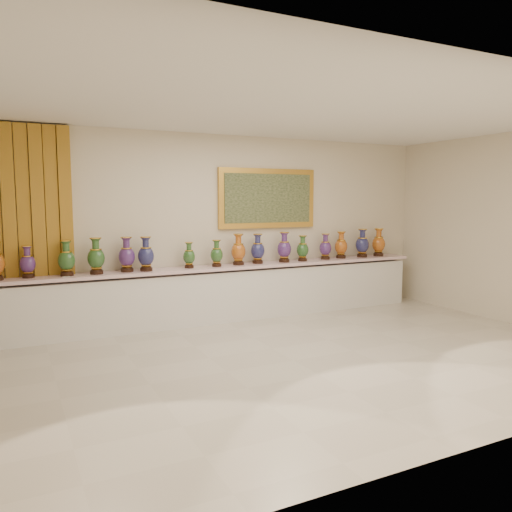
{
  "coord_description": "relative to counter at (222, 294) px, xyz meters",
  "views": [
    {
      "loc": [
        -3.03,
        -5.09,
        1.96
      ],
      "look_at": [
        0.33,
        1.7,
        1.1
      ],
      "focal_mm": 35.0,
      "sensor_mm": 36.0,
      "label": 1
    }
  ],
  "objects": [
    {
      "name": "ground",
      "position": [
        0.0,
        -2.27,
        -0.44
      ],
      "size": [
        8.0,
        8.0,
        0.0
      ],
      "primitive_type": "plane",
      "color": "beige",
      "rests_on": "ground"
    },
    {
      "name": "room",
      "position": [
        -2.4,
        0.17,
        1.14
      ],
      "size": [
        8.0,
        8.0,
        8.0
      ],
      "color": "beige",
      "rests_on": "ground"
    },
    {
      "name": "counter",
      "position": [
        0.0,
        0.0,
        0.0
      ],
      "size": [
        7.28,
        0.48,
        0.9
      ],
      "color": "white",
      "rests_on": "ground"
    },
    {
      "name": "vase_1",
      "position": [
        -2.84,
        0.01,
        0.66
      ],
      "size": [
        0.22,
        0.22,
        0.44
      ],
      "rotation": [
        0.0,
        0.0,
        0.1
      ],
      "color": "black",
      "rests_on": "counter"
    },
    {
      "name": "vase_2",
      "position": [
        -2.35,
        -0.03,
        0.69
      ],
      "size": [
        0.27,
        0.27,
        0.5
      ],
      "rotation": [
        0.0,
        0.0,
        0.2
      ],
      "color": "black",
      "rests_on": "counter"
    },
    {
      "name": "vase_3",
      "position": [
        -1.95,
        -0.04,
        0.7
      ],
      "size": [
        0.32,
        0.32,
        0.52
      ],
      "rotation": [
        0.0,
        0.0,
        0.44
      ],
      "color": "black",
      "rests_on": "counter"
    },
    {
      "name": "vase_4",
      "position": [
        -1.51,
        -0.0,
        0.69
      ],
      "size": [
        0.27,
        0.27,
        0.51
      ],
      "rotation": [
        0.0,
        0.0,
        0.17
      ],
      "color": "black",
      "rests_on": "counter"
    },
    {
      "name": "vase_5",
      "position": [
        -1.24,
        -0.05,
        0.69
      ],
      "size": [
        0.28,
        0.28,
        0.51
      ],
      "rotation": [
        0.0,
        0.0,
        -0.22
      ],
      "color": "black",
      "rests_on": "counter"
    },
    {
      "name": "vase_6",
      "position": [
        -0.56,
        -0.02,
        0.64
      ],
      "size": [
        0.25,
        0.25,
        0.4
      ],
      "rotation": [
        0.0,
        0.0,
        -0.42
      ],
      "color": "black",
      "rests_on": "counter"
    },
    {
      "name": "vase_7",
      "position": [
        -0.12,
        -0.06,
        0.65
      ],
      "size": [
        0.24,
        0.24,
        0.42
      ],
      "rotation": [
        0.0,
        0.0,
        -0.28
      ],
      "color": "black",
      "rests_on": "counter"
    },
    {
      "name": "vase_8",
      "position": [
        0.27,
        -0.03,
        0.69
      ],
      "size": [
        0.25,
        0.25,
        0.51
      ],
      "rotation": [
        0.0,
        0.0,
        -0.05
      ],
      "color": "black",
      "rests_on": "counter"
    },
    {
      "name": "vase_9",
      "position": [
        0.64,
        0.0,
        0.68
      ],
      "size": [
        0.3,
        0.3,
        0.49
      ],
      "rotation": [
        0.0,
        0.0,
        0.43
      ],
      "color": "black",
      "rests_on": "counter"
    },
    {
      "name": "vase_10",
      "position": [
        1.12,
        -0.04,
        0.69
      ],
      "size": [
        0.31,
        0.31,
        0.51
      ],
      "rotation": [
        0.0,
        0.0,
        -0.39
      ],
      "color": "black",
      "rests_on": "counter"
    },
    {
      "name": "vase_11",
      "position": [
        1.48,
        -0.05,
        0.66
      ],
      "size": [
        0.22,
        0.22,
        0.44
      ],
      "rotation": [
        0.0,
        0.0,
        0.05
      ],
      "color": "black",
      "rests_on": "counter"
    },
    {
      "name": "vase_12",
      "position": [
        1.97,
        -0.01,
        0.67
      ],
      "size": [
        0.23,
        0.23,
        0.46
      ],
      "rotation": [
        0.0,
        0.0,
        -0.09
      ],
      "color": "black",
      "rests_on": "counter"
    },
    {
      "name": "vase_13",
      "position": [
        2.33,
        0.01,
        0.68
      ],
      "size": [
        0.28,
        0.28,
        0.49
      ],
      "rotation": [
        0.0,
        0.0,
        -0.27
      ],
      "color": "black",
      "rests_on": "counter"
    },
    {
      "name": "vase_14",
      "position": [
        2.78,
        -0.02,
        0.7
      ],
      "size": [
        0.32,
        0.32,
        0.52
      ],
      "rotation": [
        0.0,
        0.0,
        0.4
      ],
      "color": "black",
      "rests_on": "counter"
    },
    {
      "name": "vase_15",
      "position": [
        3.17,
        -0.02,
        0.7
      ],
      "size": [
        0.32,
        0.32,
        0.52
      ],
      "rotation": [
        0.0,
        0.0,
        0.43
      ],
      "color": "black",
      "rests_on": "counter"
    },
    {
      "name": "label_card",
      "position": [
        -2.37,
        -0.14,
        0.47
      ],
      "size": [
        0.1,
        0.06,
        0.0
      ],
      "primitive_type": "cube",
      "color": "white",
      "rests_on": "counter"
    }
  ]
}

